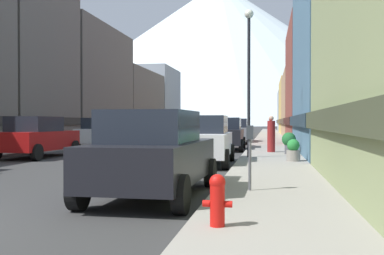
{
  "coord_description": "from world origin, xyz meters",
  "views": [
    {
      "loc": [
        6.13,
        -5.16,
        1.56
      ],
      "look_at": [
        -0.46,
        33.69,
        1.05
      ],
      "focal_mm": 42.34,
      "sensor_mm": 36.0,
      "label": 1
    }
  ],
  "objects_px": {
    "potted_plant_0": "(16,139)",
    "pedestrian_1": "(97,131)",
    "fire_hydrant_near": "(217,198)",
    "streetlamp_right": "(249,60)",
    "parking_meter_near": "(250,148)",
    "car_driving_1": "(200,127)",
    "pedestrian_0": "(271,135)",
    "car_right_0": "(154,154)",
    "pedestrian_2": "(270,131)",
    "car_right_2": "(225,134)",
    "car_right_3": "(236,131)",
    "car_driving_0": "(217,129)",
    "potted_plant_1": "(293,151)",
    "car_left_2": "(102,133)",
    "car_left_1": "(37,137)",
    "car_right_1": "(203,140)",
    "potted_plant_2": "(289,141)"
  },
  "relations": [
    {
      "from": "potted_plant_0",
      "to": "pedestrian_1",
      "type": "distance_m",
      "value": 9.49
    },
    {
      "from": "fire_hydrant_near",
      "to": "streetlamp_right",
      "type": "bearing_deg",
      "value": 90.48
    },
    {
      "from": "parking_meter_near",
      "to": "fire_hydrant_near",
      "type": "bearing_deg",
      "value": -95.2
    },
    {
      "from": "fire_hydrant_near",
      "to": "parking_meter_near",
      "type": "xyz_separation_m",
      "value": [
        0.3,
        3.29,
        0.49
      ]
    },
    {
      "from": "car_driving_1",
      "to": "pedestrian_1",
      "type": "distance_m",
      "value": 20.58
    },
    {
      "from": "parking_meter_near",
      "to": "pedestrian_0",
      "type": "height_order",
      "value": "pedestrian_0"
    },
    {
      "from": "car_right_0",
      "to": "pedestrian_2",
      "type": "relative_size",
      "value": 2.63
    },
    {
      "from": "car_right_2",
      "to": "potted_plant_0",
      "type": "xyz_separation_m",
      "value": [
        -10.8,
        -2.82,
        -0.24
      ]
    },
    {
      "from": "car_right_3",
      "to": "car_driving_0",
      "type": "xyz_separation_m",
      "value": [
        -2.2,
        7.27,
        0.0
      ]
    },
    {
      "from": "potted_plant_0",
      "to": "streetlamp_right",
      "type": "bearing_deg",
      "value": -17.21
    },
    {
      "from": "parking_meter_near",
      "to": "potted_plant_1",
      "type": "height_order",
      "value": "parking_meter_near"
    },
    {
      "from": "car_driving_1",
      "to": "potted_plant_0",
      "type": "xyz_separation_m",
      "value": [
        -5.4,
        -29.5,
        -0.24
      ]
    },
    {
      "from": "car_left_2",
      "to": "fire_hydrant_near",
      "type": "distance_m",
      "value": 21.95
    },
    {
      "from": "fire_hydrant_near",
      "to": "car_driving_1",
      "type": "bearing_deg",
      "value": 98.83
    },
    {
      "from": "car_left_1",
      "to": "potted_plant_0",
      "type": "distance_m",
      "value": 4.87
    },
    {
      "from": "car_right_0",
      "to": "pedestrian_2",
      "type": "bearing_deg",
      "value": 83.34
    },
    {
      "from": "car_right_3",
      "to": "potted_plant_0",
      "type": "relative_size",
      "value": 4.62
    },
    {
      "from": "car_right_0",
      "to": "car_left_2",
      "type": "bearing_deg",
      "value": 114.18
    },
    {
      "from": "car_right_3",
      "to": "car_right_1",
      "type": "bearing_deg",
      "value": -90.0
    },
    {
      "from": "car_right_0",
      "to": "pedestrian_1",
      "type": "bearing_deg",
      "value": 114.21
    },
    {
      "from": "potted_plant_0",
      "to": "car_right_3",
      "type": "bearing_deg",
      "value": 44.33
    },
    {
      "from": "fire_hydrant_near",
      "to": "potted_plant_1",
      "type": "xyz_separation_m",
      "value": [
        1.55,
        10.47,
        0.0
      ]
    },
    {
      "from": "car_left_1",
      "to": "car_driving_0",
      "type": "bearing_deg",
      "value": 75.89
    },
    {
      "from": "car_right_0",
      "to": "pedestrian_0",
      "type": "xyz_separation_m",
      "value": [
        2.45,
        12.34,
        0.03
      ]
    },
    {
      "from": "car_left_1",
      "to": "car_right_1",
      "type": "relative_size",
      "value": 1.0
    },
    {
      "from": "car_left_2",
      "to": "pedestrian_1",
      "type": "height_order",
      "value": "car_left_2"
    },
    {
      "from": "fire_hydrant_near",
      "to": "car_right_1",
      "type": "bearing_deg",
      "value": 99.21
    },
    {
      "from": "car_left_2",
      "to": "pedestrian_0",
      "type": "height_order",
      "value": "pedestrian_0"
    },
    {
      "from": "car_left_1",
      "to": "car_right_2",
      "type": "bearing_deg",
      "value": 40.48
    },
    {
      "from": "car_driving_0",
      "to": "potted_plant_0",
      "type": "xyz_separation_m",
      "value": [
        -8.6,
        -17.81,
        -0.24
      ]
    },
    {
      "from": "car_right_2",
      "to": "pedestrian_2",
      "type": "distance_m",
      "value": 5.82
    },
    {
      "from": "car_left_1",
      "to": "pedestrian_2",
      "type": "bearing_deg",
      "value": 49.48
    },
    {
      "from": "car_driving_1",
      "to": "potted_plant_1",
      "type": "height_order",
      "value": "car_driving_1"
    },
    {
      "from": "car_driving_0",
      "to": "parking_meter_near",
      "type": "xyz_separation_m",
      "value": [
        4.15,
        -30.4,
        0.11
      ]
    },
    {
      "from": "car_driving_1",
      "to": "potted_plant_1",
      "type": "bearing_deg",
      "value": -76.16
    },
    {
      "from": "car_right_3",
      "to": "potted_plant_2",
      "type": "height_order",
      "value": "car_right_3"
    },
    {
      "from": "parking_meter_near",
      "to": "potted_plant_0",
      "type": "xyz_separation_m",
      "value": [
        -12.75,
        12.58,
        -0.35
      ]
    },
    {
      "from": "car_right_2",
      "to": "potted_plant_1",
      "type": "height_order",
      "value": "car_right_2"
    },
    {
      "from": "potted_plant_1",
      "to": "car_driving_1",
      "type": "bearing_deg",
      "value": 103.84
    },
    {
      "from": "potted_plant_1",
      "to": "car_driving_0",
      "type": "bearing_deg",
      "value": 103.09
    },
    {
      "from": "car_right_3",
      "to": "pedestrian_0",
      "type": "relative_size",
      "value": 2.64
    },
    {
      "from": "car_left_2",
      "to": "car_right_1",
      "type": "height_order",
      "value": "same"
    },
    {
      "from": "car_right_2",
      "to": "pedestrian_2",
      "type": "xyz_separation_m",
      "value": [
        2.45,
        5.27,
        0.03
      ]
    },
    {
      "from": "car_driving_1",
      "to": "pedestrian_2",
      "type": "relative_size",
      "value": 2.6
    },
    {
      "from": "potted_plant_1",
      "to": "streetlamp_right",
      "type": "xyz_separation_m",
      "value": [
        -1.65,
        1.58,
        3.46
      ]
    },
    {
      "from": "car_left_1",
      "to": "car_right_2",
      "type": "relative_size",
      "value": 1.0
    },
    {
      "from": "fire_hydrant_near",
      "to": "pedestrian_1",
      "type": "height_order",
      "value": "pedestrian_1"
    },
    {
      "from": "pedestrian_1",
      "to": "car_driving_0",
      "type": "bearing_deg",
      "value": 46.8
    },
    {
      "from": "car_left_2",
      "to": "car_right_3",
      "type": "xyz_separation_m",
      "value": [
        7.6,
        6.52,
        0.0
      ]
    },
    {
      "from": "potted_plant_1",
      "to": "pedestrian_2",
      "type": "height_order",
      "value": "pedestrian_2"
    }
  ]
}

